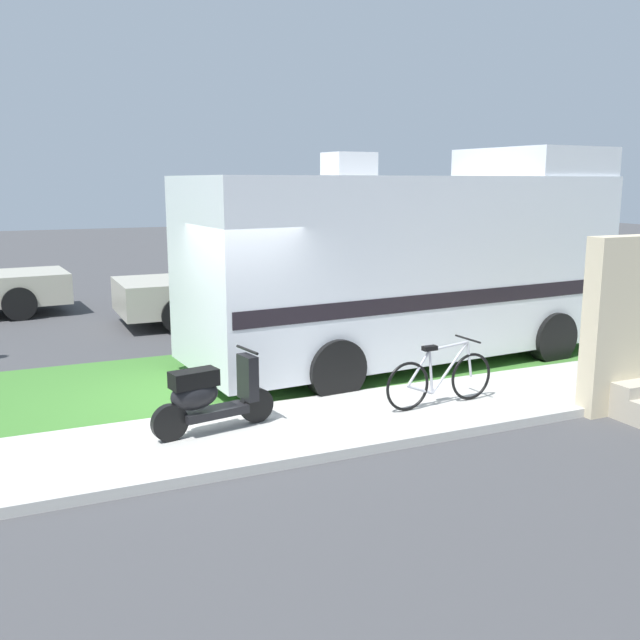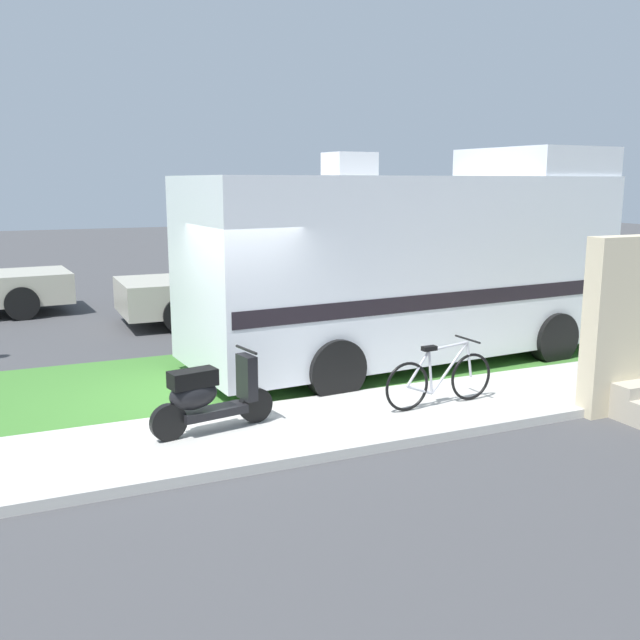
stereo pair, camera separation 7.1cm
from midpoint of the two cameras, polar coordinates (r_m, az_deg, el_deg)
ground_plane at (r=9.85m, az=-8.31°, el=-7.39°), size 80.00×80.00×0.00m
sidewalk at (r=8.74m, az=-6.17°, el=-9.34°), size 24.00×2.00×0.12m
grass_strip at (r=11.23m, az=-10.40°, el=-4.92°), size 24.00×3.40×0.08m
motorhome_rv at (r=12.10m, az=7.45°, el=4.61°), size 7.55×3.09×3.68m
scooter at (r=8.65m, az=-8.71°, el=-6.00°), size 1.59×0.58×0.97m
bicycle at (r=9.71m, az=9.80°, el=-4.65°), size 1.71×0.52×0.89m
pickup_truck_near at (r=16.34m, az=-4.71°, el=3.67°), size 5.08×2.21×1.89m
bottle_green at (r=11.34m, az=21.88°, el=-4.36°), size 0.07×0.07×0.27m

